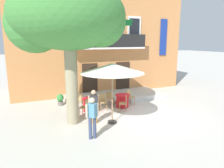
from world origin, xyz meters
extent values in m
plane|color=beige|center=(0.00, 0.00, 0.00)|extent=(120.00, 120.00, 0.00)
cube|color=#CC844C|center=(-0.42, 7.00, 3.75)|extent=(13.00, 4.00, 7.50)
cube|color=#332319|center=(-1.72, 4.97, 1.15)|extent=(1.10, 0.08, 2.30)
cube|color=#332319|center=(0.88, 4.97, 1.15)|extent=(1.10, 0.08, 2.30)
cube|color=silver|center=(-2.62, 4.96, 4.65)|extent=(1.10, 0.08, 1.90)
cube|color=black|center=(-2.62, 4.93, 4.65)|extent=(0.84, 0.04, 1.60)
cube|color=silver|center=(-0.42, 4.96, 4.65)|extent=(1.10, 0.08, 1.90)
cube|color=black|center=(-0.42, 4.93, 4.65)|extent=(0.84, 0.04, 1.60)
cube|color=silver|center=(1.78, 4.96, 4.65)|extent=(1.10, 0.08, 1.90)
cube|color=black|center=(1.78, 4.93, 4.65)|extent=(0.84, 0.04, 1.60)
cube|color=silver|center=(-0.42, 4.67, 3.34)|extent=(5.60, 0.65, 0.12)
cube|color=black|center=(-0.42, 4.38, 3.85)|extent=(5.60, 0.06, 0.90)
cylinder|color=#B2B2B7|center=(-1.62, 4.50, 4.75)|extent=(0.04, 0.95, 1.33)
cube|color=white|center=(-1.62, 4.05, 5.05)|extent=(0.60, 0.29, 0.38)
cylinder|color=#B2B2B7|center=(0.78, 4.50, 4.75)|extent=(0.04, 0.95, 1.33)
cube|color=#146B2D|center=(0.78, 4.05, 5.05)|extent=(0.60, 0.29, 0.38)
cylinder|color=#995638|center=(-2.72, 4.70, 3.53)|extent=(0.27, 0.27, 0.26)
ellipsoid|color=#2D7533|center=(-2.72, 4.70, 3.87)|extent=(0.35, 0.35, 0.41)
cylinder|color=#47423D|center=(-1.18, 4.70, 3.54)|extent=(0.26, 0.26, 0.29)
ellipsoid|color=#38843D|center=(-1.18, 4.70, 3.92)|extent=(0.33, 0.33, 0.46)
cylinder|color=slate|center=(0.35, 4.70, 3.54)|extent=(0.31, 0.31, 0.29)
ellipsoid|color=#4C8E38|center=(0.35, 4.70, 3.89)|extent=(0.40, 0.40, 0.40)
cylinder|color=#47423D|center=(1.88, 4.70, 3.55)|extent=(0.29, 0.29, 0.30)
ellipsoid|color=#38843D|center=(1.88, 4.70, 3.90)|extent=(0.38, 0.38, 0.41)
cube|color=navy|center=(4.46, 4.94, 4.12)|extent=(0.60, 0.06, 2.80)
cube|color=silver|center=(-0.42, 3.64, 0.12)|extent=(6.65, 2.72, 0.25)
cylinder|color=gray|center=(-4.02, 0.47, 1.77)|extent=(0.56, 0.56, 3.53)
ellipsoid|color=#3D7F38|center=(-4.02, 0.47, 4.90)|extent=(4.97, 4.47, 2.98)
sphere|color=#3D7F38|center=(-5.39, 1.09, 4.53)|extent=(2.49, 2.49, 2.49)
sphere|color=#3D7F38|center=(-2.78, -0.03, 4.65)|extent=(2.24, 2.24, 2.24)
cylinder|color=red|center=(-0.81, 1.63, 0.37)|extent=(0.74, 0.74, 0.68)
cylinder|color=red|center=(-0.81, 1.63, 0.74)|extent=(0.86, 0.86, 0.04)
cylinder|color=#2D2823|center=(-0.81, 1.63, 0.01)|extent=(0.44, 0.44, 0.03)
cylinder|color=tan|center=(-1.36, 0.87, 0.23)|extent=(0.04, 0.04, 0.45)
cylinder|color=tan|center=(-1.21, 1.18, 0.23)|extent=(0.04, 0.04, 0.45)
cylinder|color=tan|center=(-1.05, 0.73, 0.23)|extent=(0.04, 0.04, 0.45)
cylinder|color=tan|center=(-0.91, 1.03, 0.23)|extent=(0.04, 0.04, 0.45)
cube|color=tan|center=(-1.13, 0.95, 0.47)|extent=(0.53, 0.53, 0.04)
cube|color=tan|center=(-0.97, 0.88, 0.70)|extent=(0.20, 0.36, 0.42)
cylinder|color=tan|center=(0.11, 1.80, 0.23)|extent=(0.04, 0.04, 0.45)
cylinder|color=tan|center=(-0.21, 1.68, 0.23)|extent=(0.04, 0.04, 0.45)
cylinder|color=tan|center=(-0.01, 2.11, 0.23)|extent=(0.04, 0.04, 0.45)
cylinder|color=tan|center=(-0.33, 1.99, 0.23)|extent=(0.04, 0.04, 0.45)
cube|color=tan|center=(-0.11, 1.90, 0.47)|extent=(0.51, 0.51, 0.04)
cube|color=tan|center=(-0.17, 2.06, 0.70)|extent=(0.37, 0.17, 0.42)
cylinder|color=tan|center=(-1.38, 2.38, 0.23)|extent=(0.04, 0.04, 0.45)
cylinder|color=tan|center=(-1.13, 2.15, 0.23)|extent=(0.04, 0.04, 0.45)
cylinder|color=tan|center=(-1.61, 2.12, 0.23)|extent=(0.04, 0.04, 0.45)
cylinder|color=tan|center=(-1.36, 1.90, 0.23)|extent=(0.04, 0.04, 0.45)
cube|color=tan|center=(-1.37, 2.14, 0.47)|extent=(0.56, 0.56, 0.04)
cube|color=tan|center=(-1.49, 2.00, 0.70)|extent=(0.31, 0.28, 0.42)
cylinder|color=red|center=(-2.79, 1.69, 0.37)|extent=(0.74, 0.74, 0.68)
cylinder|color=red|center=(-2.79, 1.69, 0.74)|extent=(0.86, 0.86, 0.04)
cylinder|color=#2D2823|center=(-2.79, 1.69, 0.01)|extent=(0.44, 0.44, 0.03)
cylinder|color=tan|center=(-2.87, 2.62, 0.23)|extent=(0.04, 0.04, 0.45)
cylinder|color=tan|center=(-2.78, 2.30, 0.23)|extent=(0.04, 0.04, 0.45)
cylinder|color=tan|center=(-3.20, 2.53, 0.23)|extent=(0.04, 0.04, 0.45)
cylinder|color=tan|center=(-3.11, 2.20, 0.23)|extent=(0.04, 0.04, 0.45)
cube|color=tan|center=(-2.99, 2.41, 0.47)|extent=(0.49, 0.49, 0.04)
cube|color=tan|center=(-3.17, 2.37, 0.70)|extent=(0.14, 0.38, 0.42)
cylinder|color=tan|center=(-3.53, 1.12, 0.23)|extent=(0.04, 0.04, 0.45)
cylinder|color=tan|center=(-3.30, 1.37, 0.23)|extent=(0.04, 0.04, 0.45)
cylinder|color=tan|center=(-3.28, 0.89, 0.23)|extent=(0.04, 0.04, 0.45)
cylinder|color=tan|center=(-3.05, 1.15, 0.23)|extent=(0.04, 0.04, 0.45)
cube|color=tan|center=(-3.29, 1.13, 0.47)|extent=(0.56, 0.56, 0.04)
cube|color=tan|center=(-3.15, 1.01, 0.70)|extent=(0.28, 0.31, 0.42)
cylinder|color=tan|center=(-1.90, 1.41, 0.23)|extent=(0.04, 0.04, 0.45)
cylinder|color=tan|center=(-2.23, 1.45, 0.23)|extent=(0.04, 0.04, 0.45)
cylinder|color=tan|center=(-1.86, 1.75, 0.23)|extent=(0.04, 0.04, 0.45)
cylinder|color=tan|center=(-2.19, 1.79, 0.23)|extent=(0.04, 0.04, 0.45)
cube|color=tan|center=(-2.05, 1.60, 0.47)|extent=(0.44, 0.44, 0.04)
cube|color=tan|center=(-2.02, 1.78, 0.70)|extent=(0.38, 0.08, 0.42)
cylinder|color=#997A56|center=(-2.32, -0.28, 1.27)|extent=(0.06, 0.06, 2.55)
cylinder|color=#333333|center=(-2.32, -0.28, 0.04)|extent=(0.44, 0.44, 0.08)
cone|color=white|center=(-2.32, -0.28, 2.62)|extent=(2.90, 2.90, 0.45)
cylinder|color=slate|center=(-4.09, 3.48, 0.12)|extent=(0.33, 0.33, 0.24)
ellipsoid|color=#38843D|center=(-4.09, 3.48, 0.47)|extent=(0.43, 0.43, 0.46)
cylinder|color=gold|center=(-3.24, -0.04, 0.42)|extent=(0.14, 0.14, 0.84)
cylinder|color=gold|center=(-3.06, -0.04, 0.42)|extent=(0.14, 0.14, 0.84)
cube|color=#2D2D33|center=(-3.15, -0.04, 1.12)|extent=(0.36, 0.25, 0.56)
sphere|color=tan|center=(-3.15, -0.04, 1.52)|extent=(0.22, 0.22, 0.22)
cylinder|color=tan|center=(-3.37, -0.04, 1.12)|extent=(0.09, 0.09, 0.52)
cylinder|color=tan|center=(-2.93, -0.04, 1.12)|extent=(0.09, 0.09, 0.52)
cylinder|color=#384260|center=(-3.78, -1.44, 0.45)|extent=(0.14, 0.14, 0.91)
cylinder|color=#384260|center=(-3.60, -1.44, 0.45)|extent=(0.14, 0.14, 0.91)
cube|color=teal|center=(-3.69, -1.44, 1.19)|extent=(0.38, 0.40, 0.56)
sphere|color=beige|center=(-3.69, -1.44, 1.59)|extent=(0.22, 0.22, 0.22)
cylinder|color=beige|center=(-3.91, -1.44, 1.19)|extent=(0.09, 0.09, 0.52)
cylinder|color=beige|center=(-3.47, -1.44, 1.19)|extent=(0.09, 0.09, 0.52)
camera|label=1|loc=(-6.04, -8.68, 3.82)|focal=32.81mm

